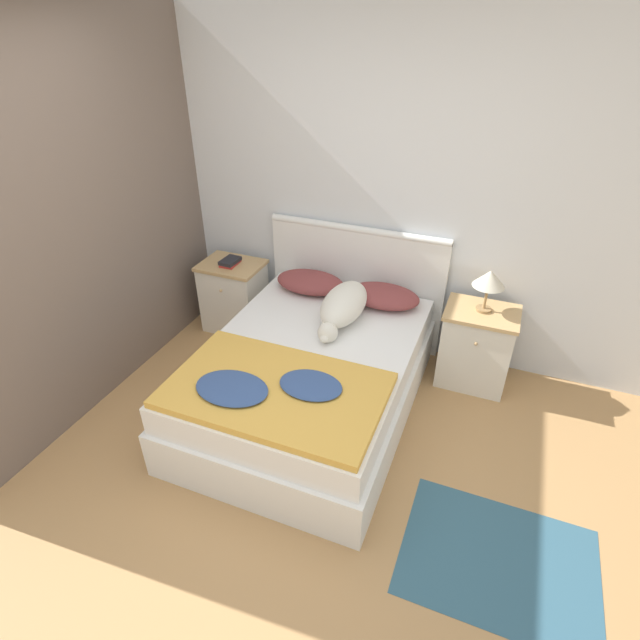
{
  "coord_description": "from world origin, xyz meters",
  "views": [
    {
      "loc": [
        1.06,
        -1.45,
        2.48
      ],
      "look_at": [
        -0.03,
        1.27,
        0.63
      ],
      "focal_mm": 28.0,
      "sensor_mm": 36.0,
      "label": 1
    }
  ],
  "objects_px": {
    "nightstand_right": "(476,347)",
    "pillow_right": "(383,296)",
    "book_stack": "(230,262)",
    "pillow_left": "(310,282)",
    "nightstand_left": "(234,296)",
    "dog": "(344,305)",
    "table_lamp": "(489,280)",
    "bed": "(310,378)"
  },
  "relations": [
    {
      "from": "bed",
      "to": "pillow_right",
      "type": "height_order",
      "value": "pillow_right"
    },
    {
      "from": "nightstand_right",
      "to": "book_stack",
      "type": "bearing_deg",
      "value": -179.65
    },
    {
      "from": "dog",
      "to": "table_lamp",
      "type": "xyz_separation_m",
      "value": [
        0.95,
        0.34,
        0.23
      ]
    },
    {
      "from": "nightstand_left",
      "to": "pillow_right",
      "type": "relative_size",
      "value": 1.12
    },
    {
      "from": "dog",
      "to": "nightstand_right",
      "type": "bearing_deg",
      "value": 18.86
    },
    {
      "from": "nightstand_right",
      "to": "pillow_left",
      "type": "height_order",
      "value": "pillow_left"
    },
    {
      "from": "dog",
      "to": "table_lamp",
      "type": "relative_size",
      "value": 2.55
    },
    {
      "from": "nightstand_left",
      "to": "dog",
      "type": "height_order",
      "value": "dog"
    },
    {
      "from": "nightstand_right",
      "to": "book_stack",
      "type": "height_order",
      "value": "book_stack"
    },
    {
      "from": "table_lamp",
      "to": "bed",
      "type": "bearing_deg",
      "value": -143.77
    },
    {
      "from": "table_lamp",
      "to": "nightstand_left",
      "type": "bearing_deg",
      "value": -179.64
    },
    {
      "from": "pillow_right",
      "to": "table_lamp",
      "type": "bearing_deg",
      "value": 1.95
    },
    {
      "from": "nightstand_right",
      "to": "dog",
      "type": "relative_size",
      "value": 0.78
    },
    {
      "from": "pillow_left",
      "to": "pillow_right",
      "type": "relative_size",
      "value": 1.0
    },
    {
      "from": "bed",
      "to": "table_lamp",
      "type": "relative_size",
      "value": 6.05
    },
    {
      "from": "pillow_left",
      "to": "dog",
      "type": "relative_size",
      "value": 0.69
    },
    {
      "from": "nightstand_left",
      "to": "pillow_left",
      "type": "distance_m",
      "value": 0.79
    },
    {
      "from": "pillow_right",
      "to": "bed",
      "type": "bearing_deg",
      "value": -112.4
    },
    {
      "from": "book_stack",
      "to": "nightstand_right",
      "type": "bearing_deg",
      "value": 0.35
    },
    {
      "from": "bed",
      "to": "pillow_left",
      "type": "relative_size",
      "value": 3.43
    },
    {
      "from": "pillow_right",
      "to": "nightstand_right",
      "type": "bearing_deg",
      "value": 0.93
    },
    {
      "from": "pillow_right",
      "to": "dog",
      "type": "xyz_separation_m",
      "value": [
        -0.21,
        -0.31,
        0.04
      ]
    },
    {
      "from": "pillow_left",
      "to": "nightstand_left",
      "type": "bearing_deg",
      "value": 179.07
    },
    {
      "from": "pillow_left",
      "to": "book_stack",
      "type": "distance_m",
      "value": 0.73
    },
    {
      "from": "dog",
      "to": "table_lamp",
      "type": "height_order",
      "value": "table_lamp"
    },
    {
      "from": "nightstand_left",
      "to": "nightstand_right",
      "type": "distance_m",
      "value": 2.08
    },
    {
      "from": "bed",
      "to": "dog",
      "type": "relative_size",
      "value": 2.38
    },
    {
      "from": "pillow_right",
      "to": "dog",
      "type": "distance_m",
      "value": 0.38
    },
    {
      "from": "dog",
      "to": "bed",
      "type": "bearing_deg",
      "value": -102.12
    },
    {
      "from": "nightstand_left",
      "to": "bed",
      "type": "bearing_deg",
      "value": -35.76
    },
    {
      "from": "nightstand_right",
      "to": "pillow_left",
      "type": "distance_m",
      "value": 1.37
    },
    {
      "from": "nightstand_right",
      "to": "pillow_right",
      "type": "xyz_separation_m",
      "value": [
        -0.73,
        -0.01,
        0.29
      ]
    },
    {
      "from": "pillow_right",
      "to": "book_stack",
      "type": "relative_size",
      "value": 3.0
    },
    {
      "from": "pillow_left",
      "to": "dog",
      "type": "xyz_separation_m",
      "value": [
        0.39,
        -0.31,
        0.04
      ]
    },
    {
      "from": "nightstand_left",
      "to": "table_lamp",
      "type": "bearing_deg",
      "value": 0.36
    },
    {
      "from": "nightstand_right",
      "to": "nightstand_left",
      "type": "bearing_deg",
      "value": 180.0
    },
    {
      "from": "nightstand_left",
      "to": "pillow_right",
      "type": "bearing_deg",
      "value": -0.51
    },
    {
      "from": "pillow_right",
      "to": "book_stack",
      "type": "bearing_deg",
      "value": -179.97
    },
    {
      "from": "book_stack",
      "to": "table_lamp",
      "type": "xyz_separation_m",
      "value": [
        2.07,
        0.03,
        0.22
      ]
    },
    {
      "from": "pillow_left",
      "to": "pillow_right",
      "type": "height_order",
      "value": "same"
    },
    {
      "from": "nightstand_right",
      "to": "table_lamp",
      "type": "distance_m",
      "value": 0.56
    },
    {
      "from": "book_stack",
      "to": "table_lamp",
      "type": "distance_m",
      "value": 2.09
    }
  ]
}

